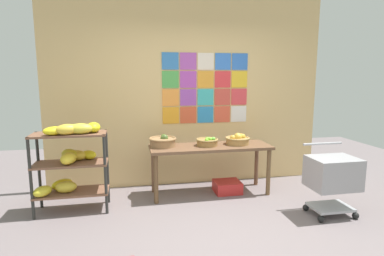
{
  "coord_description": "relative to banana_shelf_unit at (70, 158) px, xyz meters",
  "views": [
    {
      "loc": [
        -0.9,
        -2.88,
        1.68
      ],
      "look_at": [
        -0.11,
        1.11,
        1.01
      ],
      "focal_mm": 29.68,
      "sensor_mm": 36.0,
      "label": 1
    }
  ],
  "objects": [
    {
      "name": "ground",
      "position": [
        1.63,
        -1.13,
        -0.68
      ],
      "size": [
        9.78,
        9.78,
        0.0
      ],
      "primitive_type": "plane",
      "color": "slate"
    },
    {
      "name": "produce_crate_under_table",
      "position": [
        2.1,
        0.24,
        -0.6
      ],
      "size": [
        0.37,
        0.33,
        0.17
      ],
      "primitive_type": "cube",
      "color": "red",
      "rests_on": "ground"
    },
    {
      "name": "display_table",
      "position": [
        1.84,
        0.25,
        -0.06
      ],
      "size": [
        1.71,
        0.56,
        0.71
      ],
      "color": "brown",
      "rests_on": "ground"
    },
    {
      "name": "fruit_basket_right",
      "position": [
        1.8,
        0.26,
        0.09
      ],
      "size": [
        0.32,
        0.32,
        0.13
      ],
      "color": "olive",
      "rests_on": "display_table"
    },
    {
      "name": "fruit_basket_back_right",
      "position": [
        1.18,
        0.34,
        0.1
      ],
      "size": [
        0.38,
        0.38,
        0.17
      ],
      "color": "#976F48",
      "rests_on": "display_table"
    },
    {
      "name": "back_wall_with_art",
      "position": [
        1.63,
        0.79,
        0.8
      ],
      "size": [
        4.25,
        0.07,
        2.97
      ],
      "color": "#DBB676",
      "rests_on": "ground"
    },
    {
      "name": "shopping_cart",
      "position": [
        3.1,
        -0.74,
        -0.18
      ],
      "size": [
        0.55,
        0.47,
        0.85
      ],
      "rotation": [
        0.0,
        0.0,
        -0.2
      ],
      "color": "black",
      "rests_on": "ground"
    },
    {
      "name": "fruit_basket_centre",
      "position": [
        2.25,
        0.27,
        0.1
      ],
      "size": [
        0.35,
        0.35,
        0.17
      ],
      "color": "#AD8148",
      "rests_on": "display_table"
    },
    {
      "name": "banana_shelf_unit",
      "position": [
        0.0,
        0.0,
        0.0
      ],
      "size": [
        0.89,
        0.5,
        1.12
      ],
      "color": "#292A28",
      "rests_on": "ground"
    }
  ]
}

